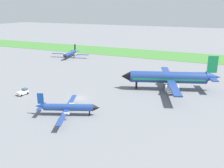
# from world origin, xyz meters

# --- Properties ---
(ground_plane) EXTENTS (600.00, 600.00, 0.00)m
(ground_plane) POSITION_xyz_m (0.00, 0.00, 0.00)
(ground_plane) COLOR slate
(grass_taxiway_strip) EXTENTS (360.00, 28.00, 0.08)m
(grass_taxiway_strip) POSITION_xyz_m (0.00, 81.92, 0.04)
(grass_taxiway_strip) COLOR #3D7533
(grass_taxiway_strip) RESTS_ON ground_plane
(airplane_foreground_turboprop) EXTENTS (16.63, 19.19, 6.03)m
(airplane_foreground_turboprop) POSITION_xyz_m (3.74, -11.88, 2.21)
(airplane_foreground_turboprop) COLOR navy
(airplane_foreground_turboprop) RESTS_ON ground_plane
(airplane_taxiing_turboprop) EXTENTS (21.52, 18.51, 6.49)m
(airplane_taxiing_turboprop) POSITION_xyz_m (-37.66, 53.54, 2.37)
(airplane_taxiing_turboprop) COLOR navy
(airplane_taxiing_turboprop) RESTS_ON ground_plane
(airplane_midfield_jet) EXTENTS (32.89, 33.19, 12.11)m
(airplane_midfield_jet) POSITION_xyz_m (24.33, 19.84, 4.36)
(airplane_midfield_jet) COLOR navy
(airplane_midfield_jet) RESTS_ON ground_plane
(pushback_tug_near_gate) EXTENTS (2.45, 3.80, 1.95)m
(pushback_tug_near_gate) POSITION_xyz_m (-18.39, -4.45, 0.91)
(pushback_tug_near_gate) COLOR white
(pushback_tug_near_gate) RESTS_ON ground_plane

